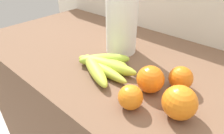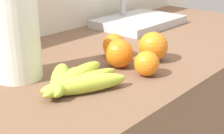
{
  "view_description": "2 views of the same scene",
  "coord_description": "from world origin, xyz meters",
  "px_view_note": "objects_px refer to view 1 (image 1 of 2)",
  "views": [
    {
      "loc": [
        0.18,
        -0.5,
        1.27
      ],
      "look_at": [
        -0.16,
        -0.12,
        0.95
      ],
      "focal_mm": 31.44,
      "sensor_mm": 36.0,
      "label": 1
    },
    {
      "loc": [
        -0.66,
        -0.62,
        1.22
      ],
      "look_at": [
        -0.13,
        -0.15,
        0.95
      ],
      "focal_mm": 51.38,
      "sensor_mm": 36.0,
      "label": 2
    }
  ],
  "objects_px": {
    "orange_front": "(181,78)",
    "orange_back_right": "(150,79)",
    "paper_towel_roll": "(122,16)",
    "orange_back_left": "(130,97)",
    "orange_center": "(179,102)",
    "banana_bunch": "(102,65)"
  },
  "relations": [
    {
      "from": "orange_back_right",
      "to": "paper_towel_roll",
      "type": "xyz_separation_m",
      "value": [
        -0.22,
        0.14,
        0.1
      ]
    },
    {
      "from": "orange_center",
      "to": "orange_back_left",
      "type": "xyz_separation_m",
      "value": [
        -0.1,
        -0.05,
        -0.01
      ]
    },
    {
      "from": "banana_bunch",
      "to": "orange_front",
      "type": "height_order",
      "value": "orange_front"
    },
    {
      "from": "orange_center",
      "to": "orange_back_right",
      "type": "xyz_separation_m",
      "value": [
        -0.1,
        0.04,
        -0.0
      ]
    },
    {
      "from": "orange_front",
      "to": "orange_back_right",
      "type": "relative_size",
      "value": 0.88
    },
    {
      "from": "banana_bunch",
      "to": "orange_front",
      "type": "xyz_separation_m",
      "value": [
        0.23,
        0.08,
        0.01
      ]
    },
    {
      "from": "orange_back_left",
      "to": "orange_front",
      "type": "bearing_deg",
      "value": 69.93
    },
    {
      "from": "orange_back_left",
      "to": "paper_towel_roll",
      "type": "height_order",
      "value": "paper_towel_roll"
    },
    {
      "from": "orange_center",
      "to": "paper_towel_roll",
      "type": "relative_size",
      "value": 0.27
    },
    {
      "from": "paper_towel_roll",
      "to": "orange_back_left",
      "type": "bearing_deg",
      "value": -46.2
    },
    {
      "from": "orange_back_right",
      "to": "orange_back_left",
      "type": "bearing_deg",
      "value": -90.03
    },
    {
      "from": "orange_center",
      "to": "orange_back_right",
      "type": "bearing_deg",
      "value": 159.87
    },
    {
      "from": "orange_front",
      "to": "orange_center",
      "type": "height_order",
      "value": "orange_center"
    },
    {
      "from": "orange_front",
      "to": "orange_center",
      "type": "bearing_deg",
      "value": -66.9
    },
    {
      "from": "orange_back_right",
      "to": "paper_towel_roll",
      "type": "distance_m",
      "value": 0.28
    },
    {
      "from": "orange_back_left",
      "to": "orange_back_right",
      "type": "relative_size",
      "value": 0.83
    },
    {
      "from": "orange_back_left",
      "to": "banana_bunch",
      "type": "bearing_deg",
      "value": 156.1
    },
    {
      "from": "banana_bunch",
      "to": "orange_back_right",
      "type": "xyz_separation_m",
      "value": [
        0.17,
        0.01,
        0.02
      ]
    },
    {
      "from": "orange_front",
      "to": "orange_center",
      "type": "distance_m",
      "value": 0.12
    },
    {
      "from": "orange_center",
      "to": "paper_towel_roll",
      "type": "height_order",
      "value": "paper_towel_roll"
    },
    {
      "from": "orange_back_right",
      "to": "orange_center",
      "type": "bearing_deg",
      "value": -20.13
    },
    {
      "from": "orange_center",
      "to": "orange_back_right",
      "type": "relative_size",
      "value": 1.08
    }
  ]
}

